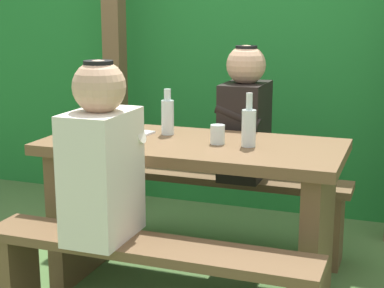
# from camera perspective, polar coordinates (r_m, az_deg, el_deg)

# --- Properties ---
(hedge_backdrop) EXTENTS (6.40, 1.00, 2.14)m
(hedge_backdrop) POSITION_cam_1_polar(r_m,az_deg,el_deg) (4.51, 7.92, 8.96)
(hedge_backdrop) COLOR #21772E
(hedge_backdrop) RESTS_ON ground_plane
(pergola_post_left) EXTENTS (0.12, 0.12, 2.00)m
(pergola_post_left) POSITION_cam_1_polar(r_m,az_deg,el_deg) (4.09, -7.24, 7.63)
(pergola_post_left) COLOR brown
(pergola_post_left) RESTS_ON ground_plane
(picnic_table) EXTENTS (1.40, 0.64, 0.74)m
(picnic_table) POSITION_cam_1_polar(r_m,az_deg,el_deg) (2.90, 0.00, -4.41)
(picnic_table) COLOR brown
(picnic_table) RESTS_ON ground_plane
(bench_near) EXTENTS (1.40, 0.24, 0.44)m
(bench_near) POSITION_cam_1_polar(r_m,az_deg,el_deg) (2.50, -4.24, -11.89)
(bench_near) COLOR brown
(bench_near) RESTS_ON ground_plane
(bench_far) EXTENTS (1.40, 0.24, 0.44)m
(bench_far) POSITION_cam_1_polar(r_m,az_deg,el_deg) (3.43, 3.03, -4.92)
(bench_far) COLOR brown
(bench_far) RESTS_ON ground_plane
(person_white_shirt) EXTENTS (0.25, 0.35, 0.72)m
(person_white_shirt) POSITION_cam_1_polar(r_m,az_deg,el_deg) (2.44, -8.45, -1.30)
(person_white_shirt) COLOR silver
(person_white_shirt) RESTS_ON bench_near
(person_black_coat) EXTENTS (0.25, 0.35, 0.72)m
(person_black_coat) POSITION_cam_1_polar(r_m,az_deg,el_deg) (3.29, 4.98, 2.48)
(person_black_coat) COLOR black
(person_black_coat) RESTS_ON bench_far
(drinking_glass) EXTENTS (0.07, 0.07, 0.09)m
(drinking_glass) POSITION_cam_1_polar(r_m,az_deg,el_deg) (2.79, 2.43, 0.92)
(drinking_glass) COLOR silver
(drinking_glass) RESTS_ON picnic_table
(bottle_left) EXTENTS (0.07, 0.07, 0.24)m
(bottle_left) POSITION_cam_1_polar(r_m,az_deg,el_deg) (2.74, 5.33, 1.68)
(bottle_left) COLOR silver
(bottle_left) RESTS_ON picnic_table
(bottle_right) EXTENTS (0.06, 0.06, 0.23)m
(bottle_right) POSITION_cam_1_polar(r_m,az_deg,el_deg) (2.99, -2.30, 2.70)
(bottle_right) COLOR silver
(bottle_right) RESTS_ON picnic_table
(cell_phone) EXTENTS (0.09, 0.15, 0.01)m
(cell_phone) POSITION_cam_1_polar(r_m,az_deg,el_deg) (3.00, -4.71, 0.96)
(cell_phone) COLOR silver
(cell_phone) RESTS_ON picnic_table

